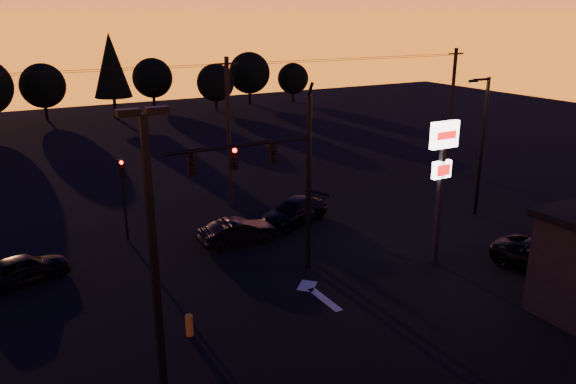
% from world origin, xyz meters
% --- Properties ---
extents(ground, '(120.00, 120.00, 0.00)m').
position_xyz_m(ground, '(0.00, 0.00, 0.00)').
color(ground, black).
rests_on(ground, ground).
extents(lane_arrow, '(1.20, 3.10, 0.01)m').
position_xyz_m(lane_arrow, '(0.50, 1.67, 0.01)').
color(lane_arrow, beige).
rests_on(lane_arrow, ground).
extents(traffic_signal_mast, '(6.79, 0.52, 8.58)m').
position_xyz_m(traffic_signal_mast, '(-0.10, 3.99, 4.94)').
color(traffic_signal_mast, black).
rests_on(traffic_signal_mast, ground).
extents(secondary_signal, '(0.30, 0.31, 4.35)m').
position_xyz_m(secondary_signal, '(-5.00, 11.49, 2.86)').
color(secondary_signal, black).
rests_on(secondary_signal, ground).
extents(parking_lot_light, '(1.25, 0.30, 9.14)m').
position_xyz_m(parking_lot_light, '(-7.50, -3.00, 5.27)').
color(parking_lot_light, black).
rests_on(parking_lot_light, ground).
extents(pylon_sign, '(1.50, 0.28, 6.80)m').
position_xyz_m(pylon_sign, '(7.00, 1.50, 4.91)').
color(pylon_sign, black).
rests_on(pylon_sign, ground).
extents(streetlight, '(1.55, 0.35, 8.00)m').
position_xyz_m(streetlight, '(13.91, 5.50, 4.42)').
color(streetlight, black).
rests_on(streetlight, ground).
extents(utility_pole_1, '(1.40, 0.26, 9.00)m').
position_xyz_m(utility_pole_1, '(2.00, 14.00, 4.59)').
color(utility_pole_1, black).
rests_on(utility_pole_1, ground).
extents(utility_pole_2, '(1.40, 0.26, 9.00)m').
position_xyz_m(utility_pole_2, '(20.00, 14.00, 4.59)').
color(utility_pole_2, black).
rests_on(utility_pole_2, ground).
extents(power_wires, '(36.00, 1.22, 0.07)m').
position_xyz_m(power_wires, '(2.00, 14.00, 8.57)').
color(power_wires, black).
rests_on(power_wires, ground).
extents(bollard, '(0.27, 0.27, 0.82)m').
position_xyz_m(bollard, '(-5.31, 1.14, 0.41)').
color(bollard, '#A87017').
rests_on(bollard, ground).
extents(tree_3, '(4.95, 4.95, 6.22)m').
position_xyz_m(tree_3, '(-4.00, 52.00, 3.75)').
color(tree_3, black).
rests_on(tree_3, ground).
extents(tree_4, '(4.18, 4.18, 9.50)m').
position_xyz_m(tree_4, '(3.00, 49.00, 5.93)').
color(tree_4, black).
rests_on(tree_4, ground).
extents(tree_5, '(4.95, 4.95, 6.22)m').
position_xyz_m(tree_5, '(9.00, 54.00, 3.75)').
color(tree_5, black).
rests_on(tree_5, ground).
extents(tree_6, '(4.54, 4.54, 5.71)m').
position_xyz_m(tree_6, '(15.00, 48.00, 3.43)').
color(tree_6, black).
rests_on(tree_6, ground).
extents(tree_7, '(5.36, 5.36, 6.74)m').
position_xyz_m(tree_7, '(21.00, 51.00, 4.06)').
color(tree_7, black).
rests_on(tree_7, ground).
extents(tree_8, '(4.12, 4.12, 5.19)m').
position_xyz_m(tree_8, '(27.00, 50.00, 3.12)').
color(tree_8, black).
rests_on(tree_8, ground).
extents(car_left, '(4.05, 2.39, 1.29)m').
position_xyz_m(car_left, '(-10.16, 8.82, 0.65)').
color(car_left, black).
rests_on(car_left, ground).
extents(car_mid, '(4.00, 1.45, 1.31)m').
position_xyz_m(car_mid, '(-0.13, 8.18, 0.66)').
color(car_mid, black).
rests_on(car_mid, ground).
extents(car_right, '(5.05, 3.43, 1.36)m').
position_xyz_m(car_right, '(3.86, 9.44, 0.68)').
color(car_right, black).
rests_on(car_right, ground).
extents(suv_parked, '(3.35, 5.44, 1.41)m').
position_xyz_m(suv_parked, '(10.78, -1.88, 0.70)').
color(suv_parked, black).
rests_on(suv_parked, ground).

